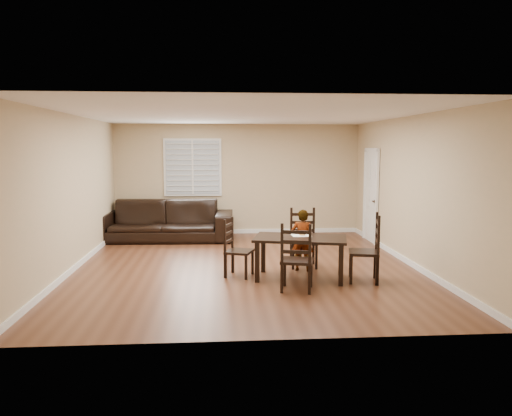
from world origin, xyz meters
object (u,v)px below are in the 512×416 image
(chair_far, at_px, (296,261))
(chair_near, at_px, (303,239))
(child, at_px, (303,240))
(donut, at_px, (302,234))
(chair_right, at_px, (372,251))
(chair_left, at_px, (233,250))
(sofa, at_px, (164,220))
(dining_table, at_px, (300,243))

(chair_far, bearing_deg, chair_near, -88.67)
(chair_far, height_order, child, child)
(child, height_order, donut, child)
(chair_right, xyz_separation_m, donut, (-1.06, 0.42, 0.22))
(chair_left, bearing_deg, sofa, 44.23)
(dining_table, xyz_separation_m, chair_left, (-1.09, 0.28, -0.16))
(dining_table, height_order, chair_right, chair_right)
(dining_table, height_order, chair_left, chair_left)
(sofa, bearing_deg, donut, -50.12)
(sofa, bearing_deg, chair_left, -63.42)
(dining_table, relative_size, chair_far, 1.56)
(chair_right, height_order, child, chair_right)
(chair_left, bearing_deg, dining_table, -83.86)
(chair_near, xyz_separation_m, chair_far, (-0.38, -1.71, -0.00))
(child, bearing_deg, chair_far, 96.82)
(child, distance_m, donut, 0.41)
(child, bearing_deg, chair_left, 31.59)
(chair_left, height_order, donut, chair_left)
(chair_right, bearing_deg, chair_near, -129.20)
(dining_table, bearing_deg, donut, 83.66)
(sofa, bearing_deg, chair_far, -58.82)
(donut, relative_size, sofa, 0.03)
(donut, bearing_deg, chair_right, -21.80)
(dining_table, relative_size, chair_right, 1.48)
(chair_left, height_order, sofa, chair_left)
(chair_left, relative_size, sofa, 0.31)
(chair_near, distance_m, chair_right, 1.51)
(dining_table, height_order, donut, donut)
(dining_table, xyz_separation_m, donut, (0.06, 0.16, 0.11))
(chair_far, xyz_separation_m, child, (0.31, 1.29, 0.07))
(chair_near, relative_size, chair_far, 1.01)
(donut, bearing_deg, sofa, 127.25)
(chair_near, bearing_deg, sofa, 138.71)
(chair_near, distance_m, sofa, 3.87)
(chair_far, height_order, chair_right, chair_right)
(chair_left, bearing_deg, chair_far, -118.91)
(chair_near, bearing_deg, donut, -97.58)
(dining_table, relative_size, child, 1.51)
(chair_near, xyz_separation_m, chair_right, (0.91, -1.20, 0.02))
(chair_left, xyz_separation_m, chair_right, (2.21, -0.54, 0.06))
(chair_right, height_order, sofa, chair_right)
(child, bearing_deg, chair_right, 161.89)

